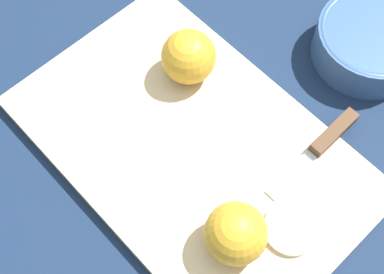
% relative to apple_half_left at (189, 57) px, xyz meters
% --- Properties ---
extents(ground_plane, '(4.00, 4.00, 0.00)m').
position_rel_apple_half_left_xyz_m(ground_plane, '(0.08, -0.07, -0.05)').
color(ground_plane, '#14233D').
extents(cutting_board, '(0.45, 0.30, 0.02)m').
position_rel_apple_half_left_xyz_m(cutting_board, '(0.08, -0.07, -0.04)').
color(cutting_board, '#D1B789').
rests_on(cutting_board, ground_plane).
extents(apple_half_left, '(0.07, 0.07, 0.07)m').
position_rel_apple_half_left_xyz_m(apple_half_left, '(0.00, 0.00, 0.00)').
color(apple_half_left, gold).
rests_on(apple_half_left, cutting_board).
extents(apple_half_right, '(0.07, 0.07, 0.07)m').
position_rel_apple_half_left_xyz_m(apple_half_right, '(0.21, -0.11, -0.00)').
color(apple_half_right, gold).
rests_on(apple_half_right, cutting_board).
extents(knife, '(0.02, 0.15, 0.02)m').
position_rel_apple_half_left_xyz_m(knife, '(0.19, 0.06, -0.03)').
color(knife, silver).
rests_on(knife, cutting_board).
extents(apple_slice, '(0.06, 0.06, 0.01)m').
position_rel_apple_half_left_xyz_m(apple_slice, '(0.24, -0.05, -0.03)').
color(apple_slice, beige).
rests_on(apple_slice, cutting_board).
extents(bowl, '(0.15, 0.15, 0.05)m').
position_rel_apple_half_left_xyz_m(bowl, '(0.13, 0.21, -0.02)').
color(bowl, '#33517F').
rests_on(bowl, ground_plane).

